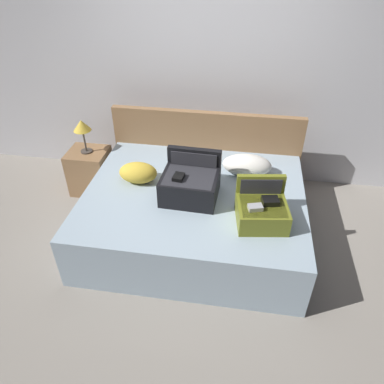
{
  "coord_description": "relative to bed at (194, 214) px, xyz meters",
  "views": [
    {
      "loc": [
        0.42,
        -2.37,
        2.59
      ],
      "look_at": [
        0.0,
        0.27,
        0.63
      ],
      "focal_mm": 34.13,
      "sensor_mm": 36.0,
      "label": 1
    }
  ],
  "objects": [
    {
      "name": "pillow_center_head",
      "position": [
        -0.57,
        0.11,
        0.37
      ],
      "size": [
        0.38,
        0.26,
        0.2
      ],
      "primitive_type": "ellipsoid",
      "rotation": [
        0.0,
        0.0,
        0.04
      ],
      "color": "gold",
      "rests_on": "bed"
    },
    {
      "name": "bed",
      "position": [
        0.0,
        0.0,
        0.0
      ],
      "size": [
        2.09,
        1.7,
        0.53
      ],
      "primitive_type": "cube",
      "color": "#99ADBC",
      "rests_on": "ground"
    },
    {
      "name": "hard_case_large",
      "position": [
        -0.03,
        -0.06,
        0.41
      ],
      "size": [
        0.53,
        0.48,
        0.4
      ],
      "rotation": [
        0.0,
        0.0,
        -0.04
      ],
      "color": "black",
      "rests_on": "bed"
    },
    {
      "name": "ground_plane",
      "position": [
        0.0,
        -0.4,
        -0.27
      ],
      "size": [
        12.0,
        12.0,
        0.0
      ],
      "primitive_type": "plane",
      "color": "gray"
    },
    {
      "name": "pillow_near_headboard",
      "position": [
        0.48,
        0.41,
        0.37
      ],
      "size": [
        0.5,
        0.28,
        0.21
      ],
      "primitive_type": "ellipsoid",
      "rotation": [
        0.0,
        0.0,
        0.01
      ],
      "color": "white",
      "rests_on": "bed"
    },
    {
      "name": "hard_case_medium",
      "position": [
        0.63,
        -0.31,
        0.38
      ],
      "size": [
        0.47,
        0.46,
        0.36
      ],
      "rotation": [
        0.0,
        0.0,
        0.15
      ],
      "color": "olive",
      "rests_on": "bed"
    },
    {
      "name": "headboard",
      "position": [
        0.0,
        0.89,
        0.22
      ],
      "size": [
        2.13,
        0.08,
        0.96
      ],
      "primitive_type": "cube",
      "color": "olive",
      "rests_on": "ground"
    },
    {
      "name": "table_lamp",
      "position": [
        -1.33,
        0.6,
        0.56
      ],
      "size": [
        0.19,
        0.19,
        0.39
      ],
      "color": "#3F3833",
      "rests_on": "nightstand"
    },
    {
      "name": "nightstand",
      "position": [
        -1.33,
        0.6,
        -0.01
      ],
      "size": [
        0.44,
        0.4,
        0.52
      ],
      "primitive_type": "cube",
      "color": "olive",
      "rests_on": "ground"
    },
    {
      "name": "back_wall",
      "position": [
        0.0,
        1.25,
        1.03
      ],
      "size": [
        8.0,
        0.1,
        2.6
      ],
      "primitive_type": "cube",
      "color": "silver",
      "rests_on": "ground"
    }
  ]
}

